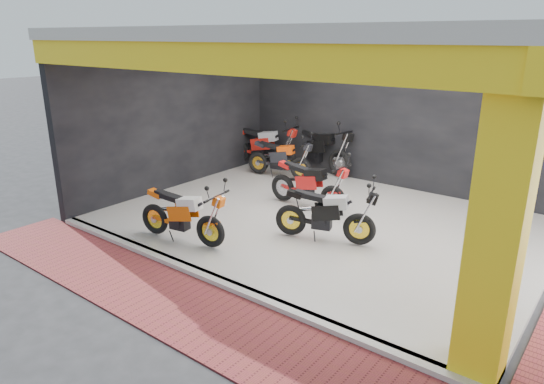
# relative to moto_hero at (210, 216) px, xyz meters

# --- Properties ---
(ground) EXTENTS (80.00, 80.00, 0.00)m
(ground) POSITION_rel_moto_hero_xyz_m (0.78, 0.29, -0.68)
(ground) COLOR #2D2D30
(ground) RESTS_ON ground
(showroom_floor) EXTENTS (8.00, 6.00, 0.10)m
(showroom_floor) POSITION_rel_moto_hero_xyz_m (0.78, 2.29, -0.63)
(showroom_floor) COLOR white
(showroom_floor) RESTS_ON ground
(showroom_ceiling) EXTENTS (8.40, 6.40, 0.20)m
(showroom_ceiling) POSITION_rel_moto_hero_xyz_m (0.78, 2.29, 2.92)
(showroom_ceiling) COLOR beige
(showroom_ceiling) RESTS_ON corner_column
(back_wall) EXTENTS (8.20, 0.20, 3.50)m
(back_wall) POSITION_rel_moto_hero_xyz_m (0.78, 5.39, 1.07)
(back_wall) COLOR black
(back_wall) RESTS_ON ground
(left_wall) EXTENTS (0.20, 6.20, 3.50)m
(left_wall) POSITION_rel_moto_hero_xyz_m (-3.32, 2.29, 1.07)
(left_wall) COLOR black
(left_wall) RESTS_ON ground
(corner_column) EXTENTS (0.50, 0.50, 3.50)m
(corner_column) POSITION_rel_moto_hero_xyz_m (4.53, -0.46, 1.07)
(corner_column) COLOR yellow
(corner_column) RESTS_ON ground
(header_beam_front) EXTENTS (8.40, 0.30, 0.40)m
(header_beam_front) POSITION_rel_moto_hero_xyz_m (0.78, -0.71, 2.62)
(header_beam_front) COLOR yellow
(header_beam_front) RESTS_ON corner_column
(floor_kerb) EXTENTS (8.00, 0.20, 0.10)m
(floor_kerb) POSITION_rel_moto_hero_xyz_m (0.78, -0.73, -0.63)
(floor_kerb) COLOR white
(floor_kerb) RESTS_ON ground
(paver_front) EXTENTS (9.00, 1.40, 0.03)m
(paver_front) POSITION_rel_moto_hero_xyz_m (0.78, -1.51, -0.66)
(paver_front) COLOR maroon
(paver_front) RESTS_ON ground
(moto_hero) EXTENTS (1.98, 0.99, 1.16)m
(moto_hero) POSITION_rel_moto_hero_xyz_m (0.00, 0.00, 0.00)
(moto_hero) COLOR #D65309
(moto_hero) RESTS_ON showroom_floor
(moto_row_a) EXTENTS (2.04, 1.25, 1.17)m
(moto_row_a) POSITION_rel_moto_hero_xyz_m (1.96, 1.64, 0.01)
(moto_row_a) COLOR black
(moto_row_a) RESTS_ON showroom_floor
(moto_row_b) EXTENTS (1.99, 0.77, 1.21)m
(moto_row_b) POSITION_rel_moto_hero_xyz_m (0.80, 2.69, 0.03)
(moto_row_b) COLOR red
(moto_row_b) RESTS_ON showroom_floor
(moto_row_c) EXTENTS (1.98, 0.98, 1.16)m
(moto_row_c) POSITION_rel_moto_hero_xyz_m (-1.08, 4.27, 0.00)
(moto_row_c) COLOR black
(moto_row_c) RESTS_ON showroom_floor
(moto_row_d) EXTENTS (2.49, 1.32, 1.44)m
(moto_row_d) POSITION_rel_moto_hero_xyz_m (-0.47, 5.14, 0.14)
(moto_row_d) COLOR black
(moto_row_d) RESTS_ON showroom_floor
(moto_row_e) EXTENTS (2.35, 1.14, 1.38)m
(moto_row_e) POSITION_rel_moto_hero_xyz_m (-1.99, 4.82, 0.11)
(moto_row_e) COLOR red
(moto_row_e) RESTS_ON showroom_floor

